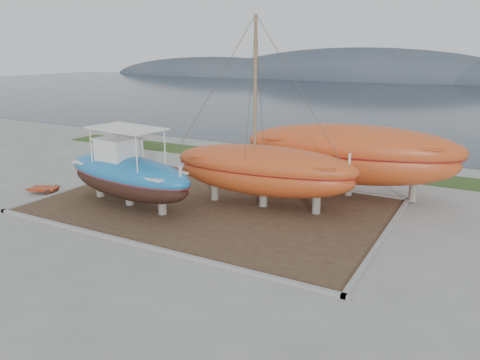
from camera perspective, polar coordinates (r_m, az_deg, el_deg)
The scene contains 11 objects.
ground at distance 22.40m, azimuth -8.77°, elevation -6.07°, with size 140.00×140.00×0.00m, color gray.
dirt_patch at distance 25.46m, azimuth -3.29°, elevation -3.16°, with size 18.00×12.00×0.06m, color #422D1E.
curb_frame at distance 25.45m, azimuth -3.29°, elevation -3.06°, with size 18.60×12.60×0.15m, color gray, non-canonical shape.
grass_strip at distance 35.34m, azimuth 6.67°, elevation 2.12°, with size 44.00×3.00×0.08m, color #284219.
sea at distance 87.71m, azimuth 20.61°, elevation 9.22°, with size 260.00×100.00×0.04m, color black, non-canonical shape.
mountain_ridge at distance 142.19m, azimuth 24.13°, elevation 10.93°, with size 200.00×36.00×20.00m, color #333D49, non-canonical shape.
blue_caique at distance 25.66m, azimuth -13.56°, elevation 1.59°, with size 8.83×2.76×4.25m, color #1D72B4, non-canonical shape.
white_dinghy at distance 30.31m, azimuth -14.22°, elevation 0.63°, with size 3.81×1.43×1.15m, color silver, non-canonical shape.
orange_sailboat at distance 24.22m, azimuth 2.99°, elevation 7.92°, with size 10.10×2.98×9.83m, color #B9461C, non-canonical shape.
orange_bare_hull at distance 27.43m, azimuth 13.26°, elevation 2.23°, with size 12.22×3.67×4.00m, color #B9461C, non-canonical shape.
red_trailer at distance 30.10m, azimuth -22.77°, elevation -1.15°, with size 2.32×1.16×0.33m, color #A23112, non-canonical shape.
Camera 1 is at (12.92, -16.36, 8.19)m, focal length 35.00 mm.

